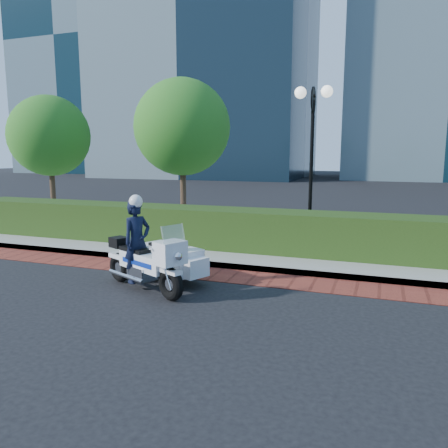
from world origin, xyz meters
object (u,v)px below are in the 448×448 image
(lamppost, at_px, (312,139))
(tree_b, at_px, (182,127))
(police_motorcycle, at_px, (154,255))
(tree_a, at_px, (49,136))

(lamppost, xyz_separation_m, tree_b, (-4.50, 1.30, 0.48))
(tree_b, relative_size, police_motorcycle, 2.31)
(tree_a, bearing_deg, police_motorcycle, -38.45)
(lamppost, relative_size, police_motorcycle, 1.99)
(tree_b, distance_m, police_motorcycle, 7.13)
(tree_a, xyz_separation_m, police_motorcycle, (7.75, -6.16, -2.60))
(lamppost, xyz_separation_m, police_motorcycle, (-2.25, -4.86, -2.34))
(lamppost, distance_m, tree_a, 10.09)
(lamppost, distance_m, police_motorcycle, 5.84)
(police_motorcycle, bearing_deg, lamppost, 89.89)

